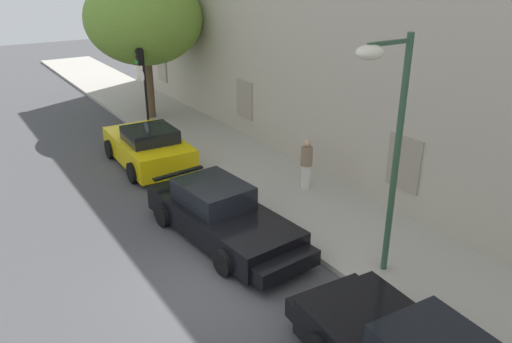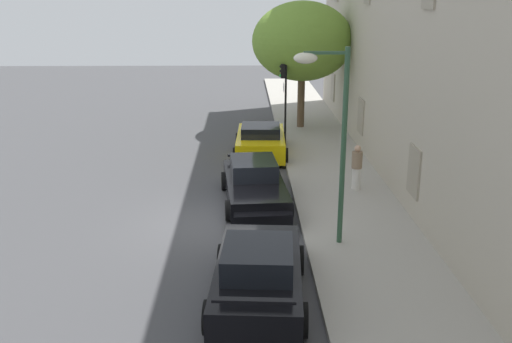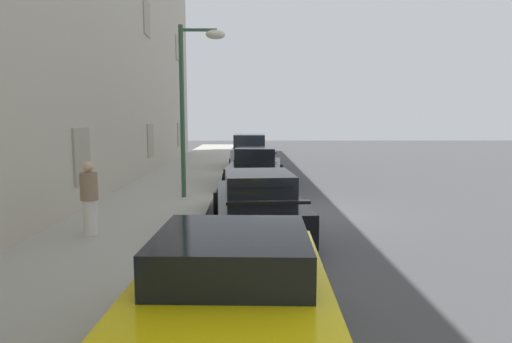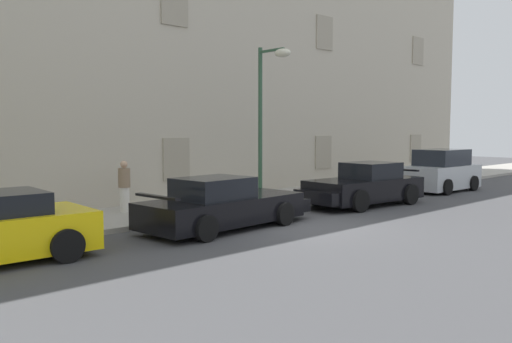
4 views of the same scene
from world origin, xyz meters
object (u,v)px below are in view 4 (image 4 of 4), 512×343
Objects in this scene: hatchback_parked at (441,172)px; pedestrian_admiring at (124,186)px; street_lamp at (269,95)px; sportscar_yellow_flank at (227,206)px; sportscar_white_middle at (362,187)px.

pedestrian_admiring is (-13.24, 3.36, 0.11)m from hatchback_parked.
sportscar_yellow_flank is at bearing -151.84° from street_lamp.
sportscar_white_middle is at bearing -178.01° from hatchback_parked.
pedestrian_admiring reaches higher than sportscar_yellow_flank.
sportscar_white_middle is 8.03m from pedestrian_admiring.
street_lamp is at bearing 145.99° from sportscar_white_middle.
sportscar_white_middle is at bearing -0.33° from sportscar_yellow_flank.
sportscar_yellow_flank is at bearing -179.17° from hatchback_parked.
sportscar_white_middle reaches higher than sportscar_yellow_flank.
hatchback_parked is 9.40m from street_lamp.
sportscar_white_middle is 1.29× the size of hatchback_parked.
sportscar_yellow_flank is 12.13m from hatchback_parked.
sportscar_yellow_flank is 3.35× the size of pedestrian_admiring.
street_lamp is at bearing -21.20° from pedestrian_admiring.
hatchback_parked is 2.43× the size of pedestrian_admiring.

